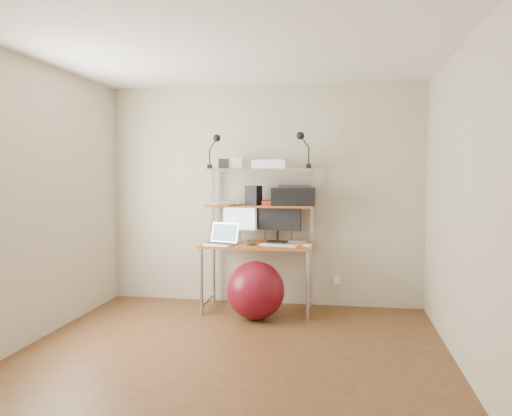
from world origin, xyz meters
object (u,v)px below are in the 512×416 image
Objects in this scene: monitor_silver at (240,221)px; monitor_black at (277,217)px; exercise_ball at (256,290)px; printer at (294,196)px; laptop at (223,240)px.

monitor_black reaches higher than monitor_silver.
monitor_black is at bearing 69.70° from exercise_ball.
monitor_black is 0.30m from printer.
monitor_black reaches higher than laptop.
monitor_black is 1.15× the size of printer.
printer reaches higher than monitor_black.
printer is (0.74, 0.23, 0.47)m from laptop.
monitor_silver is 0.67m from printer.
monitor_black is 0.86m from exercise_ball.
laptop is at bearing 152.05° from exercise_ball.
monitor_silver is at bearing 119.49° from exercise_ball.
printer is at bearing 11.02° from monitor_black.
laptop is 0.66m from exercise_ball.
laptop is (-0.13, -0.25, -0.18)m from monitor_silver.
laptop is at bearing -164.54° from printer.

